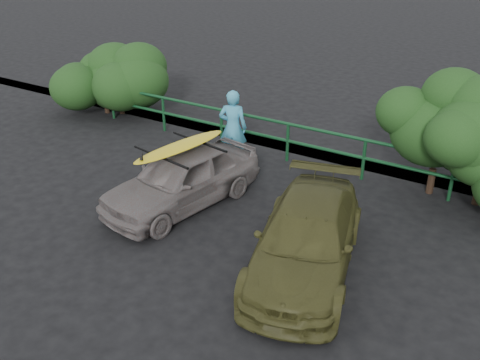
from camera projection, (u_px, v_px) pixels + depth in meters
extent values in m
plane|color=black|center=(122.00, 240.00, 10.35)|extent=(80.00, 80.00, 0.00)
imported|color=slate|center=(182.00, 178.00, 11.35)|extent=(2.15, 3.95, 1.28)
imported|color=#47461F|center=(306.00, 239.00, 9.29)|extent=(2.67, 4.39, 1.19)
imported|color=#43A7CB|center=(233.00, 128.00, 13.13)|extent=(0.81, 0.68, 1.91)
ellipsoid|color=yellow|center=(180.00, 146.00, 11.02)|extent=(0.92, 2.46, 0.07)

